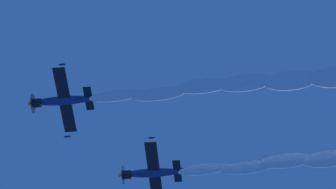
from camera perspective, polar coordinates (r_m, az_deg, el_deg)
name	(u,v)px	position (r m, az deg, el deg)	size (l,w,h in m)	color
airplane_lead	(61,101)	(94.25, -8.53, -0.51)	(8.33, 8.26, 3.67)	navy
airplane_left_wingman	(151,173)	(96.91, -1.39, -6.30)	(8.40, 8.21, 3.60)	navy
smoke_trail_lead	(287,80)	(92.35, 9.48, 1.14)	(27.01, 34.01, 4.19)	white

